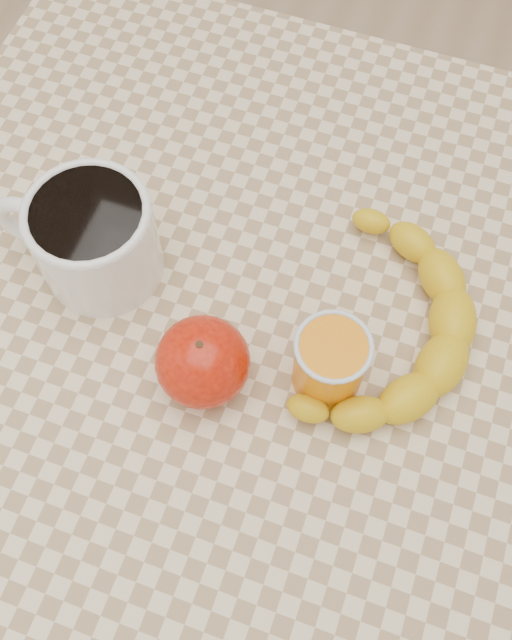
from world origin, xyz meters
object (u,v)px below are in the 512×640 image
(orange_juice_glass, at_px, (330,362))
(banana, at_px, (384,327))
(coffee_mug, at_px, (92,236))
(table, at_px, (256,363))
(apple, at_px, (203,362))

(orange_juice_glass, height_order, banana, orange_juice_glass)
(coffee_mug, relative_size, orange_juice_glass, 2.09)
(table, height_order, apple, apple)
(table, height_order, coffee_mug, coffee_mug)
(banana, bearing_deg, coffee_mug, -166.57)
(table, relative_size, apple, 8.96)
(orange_juice_glass, bearing_deg, table, 161.65)
(coffee_mug, bearing_deg, banana, 3.47)
(coffee_mug, bearing_deg, table, -5.10)
(orange_juice_glass, bearing_deg, apple, -161.00)
(coffee_mug, distance_m, orange_juice_glass, 0.25)
(coffee_mug, xyz_separation_m, orange_juice_glass, (0.24, -0.04, -0.01))
(apple, distance_m, banana, 0.17)
(table, xyz_separation_m, apple, (-0.03, -0.06, 0.12))
(coffee_mug, bearing_deg, apple, -28.84)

